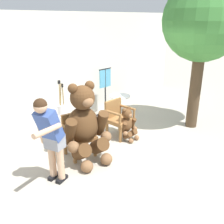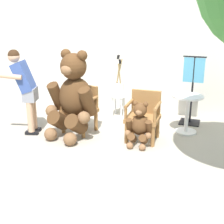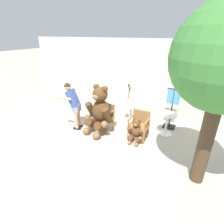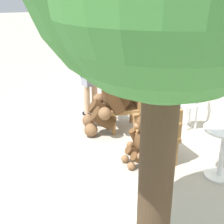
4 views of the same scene
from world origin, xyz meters
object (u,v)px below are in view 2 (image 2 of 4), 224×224
Objects in this scene: wooden_chair_left at (81,107)px; wooden_chair_right at (144,114)px; white_stool at (118,100)px; brush_bucket at (118,87)px; round_side_table at (187,110)px; person_visitor at (25,85)px; teddy_bear_small at (139,124)px; clothing_display_stand at (192,89)px; teddy_bear_large at (73,95)px.

wooden_chair_left and wooden_chair_right have the same top height.
brush_bucket is (0.00, 0.00, 0.28)m from white_stool.
round_side_table is (1.51, -0.48, 0.09)m from white_stool.
person_visitor reaches higher than round_side_table.
brush_bucket is at bearing 49.53° from person_visitor.
brush_bucket is (0.38, 1.06, 0.17)m from wooden_chair_left.
person_visitor is (-2.11, -0.16, 0.54)m from teddy_bear_small.
clothing_display_stand reaches higher than round_side_table.
wooden_chair_right is 0.89m from round_side_table.
clothing_display_stand is (2.80, 1.58, -0.20)m from person_visitor.
teddy_bear_small is 2.18m from person_visitor.
wooden_chair_left is 1.14m from brush_bucket.
person_visitor is (-0.90, -0.44, 0.46)m from wooden_chair_left.
person_visitor reaches higher than wooden_chair_left.
wooden_chair_left is 0.55× the size of teddy_bear_large.
wooden_chair_left is at bearing 166.87° from teddy_bear_small.
teddy_bear_large is 1.39m from brush_bucket.
person_visitor is at bearing -175.60° from teddy_bear_small.
wooden_chair_left is 0.55× the size of person_visitor.
clothing_display_stand is (1.52, 0.07, 0.36)m from white_stool.
wooden_chair_left is at bearing -109.91° from white_stool.
clothing_display_stand is at bearing 2.81° from white_stool.
teddy_bear_large is 2.03× the size of teddy_bear_small.
clothing_display_stand is at bearing 58.36° from wooden_chair_right.
white_stool is (-0.83, 1.34, -0.02)m from teddy_bear_small.
wooden_chair_right is 1.34m from white_stool.
white_stool is (1.28, 1.50, -0.56)m from person_visitor.
person_visitor is at bearing -168.25° from teddy_bear_large.
brush_bucket is 1.60m from round_side_table.
person_visitor is 3.38× the size of white_stool.
round_side_table is at bearing -17.75° from white_stool.
wooden_chair_right is at bearing 12.07° from teddy_bear_large.
teddy_bear_small reaches higher than white_stool.
clothing_display_stand is at bearing 35.83° from teddy_bear_large.
wooden_chair_right is at bearing 11.94° from person_visitor.
wooden_chair_right is 1.87× the size of white_stool.
teddy_bear_large is 1.00× the size of person_visitor.
person_visitor is (-0.87, -0.18, 0.16)m from teddy_bear_large.
wooden_chair_left reaches higher than white_stool.
wooden_chair_right reaches higher than teddy_bear_small.
brush_bucket is 1.20× the size of round_side_table.
teddy_bear_large is 1.81× the size of brush_bucket.
wooden_chair_right is 2.20m from person_visitor.
person_visitor reaches higher than white_stool.
round_side_table is at bearing -91.16° from clothing_display_stand.
person_visitor is at bearing -150.65° from clothing_display_stand.
wooden_chair_left is 1.13m from white_stool.
wooden_chair_right is 1.12× the size of teddy_bear_small.
teddy_bear_large is (-1.24, -0.26, 0.30)m from wooden_chair_right.
person_visitor is at bearing -153.69° from wooden_chair_left.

